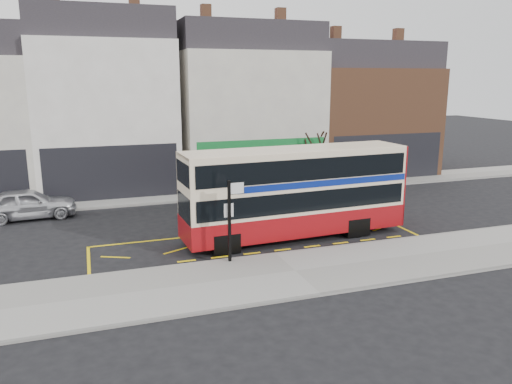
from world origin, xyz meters
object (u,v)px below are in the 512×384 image
object	(u,v)px
bus_stop_post	(231,213)
car_grey	(239,188)
car_silver	(28,204)
car_white	(347,183)
double_decker_bus	(296,191)
street_tree_right	(315,139)

from	to	relation	value
bus_stop_post	car_grey	size ratio (longest dim) A/B	0.71
car_silver	car_white	bearing A→B (deg)	-94.44
double_decker_bus	car_silver	size ratio (longest dim) A/B	2.21
double_decker_bus	street_tree_right	distance (m)	10.50
car_grey	bus_stop_post	bearing A→B (deg)	165.68
car_silver	car_white	distance (m)	17.90
car_silver	car_grey	bearing A→B (deg)	-93.24
car_white	street_tree_right	size ratio (longest dim) A/B	0.98
double_decker_bus	car_grey	world-z (taller)	double_decker_bus
car_silver	double_decker_bus	bearing A→B (deg)	-125.95
car_silver	street_tree_right	size ratio (longest dim) A/B	0.99
double_decker_bus	car_white	distance (m)	9.64
bus_stop_post	car_silver	bearing A→B (deg)	128.09
double_decker_bus	car_white	xyz separation A→B (m)	(6.46, 7.01, -1.43)
bus_stop_post	car_silver	size ratio (longest dim) A/B	0.68
car_silver	car_grey	xyz separation A→B (m)	(11.06, 0.23, -0.05)
car_silver	car_white	xyz separation A→B (m)	(17.90, -0.00, -0.13)
car_silver	car_white	world-z (taller)	car_silver
bus_stop_post	street_tree_right	bearing A→B (deg)	50.24
street_tree_right	double_decker_bus	bearing A→B (deg)	-119.69
bus_stop_post	car_white	distance (m)	13.76
bus_stop_post	street_tree_right	distance (m)	14.39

